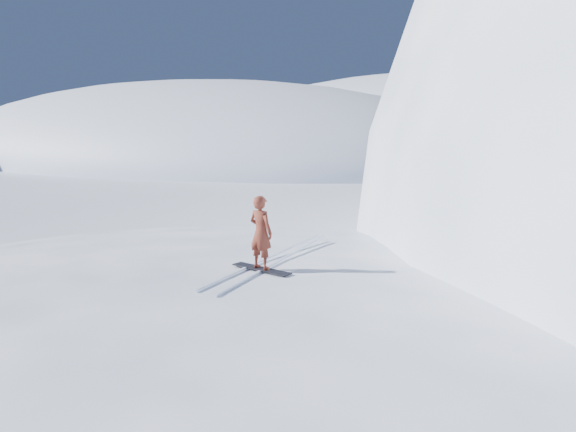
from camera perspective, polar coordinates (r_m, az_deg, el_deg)
near_ridge at (r=10.78m, az=5.16°, el=-21.44°), size 36.00×28.00×4.80m
far_ridge_a at (r=99.97m, az=-11.89°, el=6.30°), size 120.00×70.00×28.00m
far_ridge_c at (r=123.78m, az=15.97°, el=6.75°), size 140.00×90.00×36.00m
wind_bumps at (r=10.99m, az=-4.85°, el=-20.76°), size 16.00×14.40×1.00m
snowboard at (r=11.74m, az=-3.00°, el=-5.89°), size 1.57×0.32×0.03m
snowboarder at (r=11.54m, az=-3.04°, el=-1.83°), size 0.62×0.41×1.67m
vapor_plume at (r=73.40m, az=-23.87°, el=4.53°), size 10.09×8.07×7.07m
board_tracks at (r=12.68m, az=-1.44°, el=-4.66°), size 1.69×5.91×0.04m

